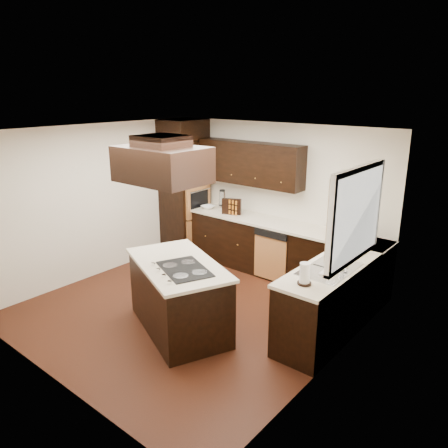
{
  "coord_description": "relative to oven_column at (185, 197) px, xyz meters",
  "views": [
    {
      "loc": [
        3.92,
        -4.04,
        3.0
      ],
      "look_at": [
        0.1,
        0.6,
        1.15
      ],
      "focal_mm": 35.0,
      "sensor_mm": 36.0,
      "label": 1
    }
  ],
  "objects": [
    {
      "name": "floor",
      "position": [
        1.78,
        -1.71,
        -1.07
      ],
      "size": [
        4.2,
        4.2,
        0.02
      ],
      "primitive_type": "cube",
      "color": "#542513",
      "rests_on": "ground"
    },
    {
      "name": "ceiling",
      "position": [
        1.78,
        -1.71,
        1.45
      ],
      "size": [
        4.2,
        4.2,
        0.02
      ],
      "primitive_type": "cube",
      "color": "silver",
      "rests_on": "ground"
    },
    {
      "name": "wall_back",
      "position": [
        1.78,
        0.4,
        0.19
      ],
      "size": [
        4.2,
        0.02,
        2.5
      ],
      "primitive_type": "cube",
      "color": "silver",
      "rests_on": "ground"
    },
    {
      "name": "wall_front",
      "position": [
        1.78,
        -3.81,
        0.19
      ],
      "size": [
        4.2,
        0.02,
        2.5
      ],
      "primitive_type": "cube",
      "color": "silver",
      "rests_on": "ground"
    },
    {
      "name": "wall_left",
      "position": [
        -0.33,
        -1.71,
        0.19
      ],
      "size": [
        0.02,
        4.2,
        2.5
      ],
      "primitive_type": "cube",
      "color": "silver",
      "rests_on": "ground"
    },
    {
      "name": "wall_right",
      "position": [
        3.88,
        -1.71,
        0.19
      ],
      "size": [
        0.02,
        4.2,
        2.5
      ],
      "primitive_type": "cube",
      "color": "silver",
      "rests_on": "ground"
    },
    {
      "name": "oven_column",
      "position": [
        0.0,
        0.0,
        0.0
      ],
      "size": [
        0.65,
        0.75,
        2.12
      ],
      "primitive_type": "cube",
      "color": "black",
      "rests_on": "floor"
    },
    {
      "name": "wall_oven_face",
      "position": [
        0.35,
        0.0,
        0.06
      ],
      "size": [
        0.05,
        0.62,
        0.78
      ],
      "primitive_type": "cube",
      "color": "#C67E42",
      "rests_on": "oven_column"
    },
    {
      "name": "base_cabinets_back",
      "position": [
        1.81,
        0.09,
        -0.62
      ],
      "size": [
        2.93,
        0.6,
        0.88
      ],
      "primitive_type": "cube",
      "color": "black",
      "rests_on": "floor"
    },
    {
      "name": "base_cabinets_right",
      "position": [
        3.58,
        -0.8,
        -0.62
      ],
      "size": [
        0.6,
        2.4,
        0.88
      ],
      "primitive_type": "cube",
      "color": "black",
      "rests_on": "floor"
    },
    {
      "name": "countertop_back",
      "position": [
        1.81,
        0.08,
        -0.16
      ],
      "size": [
        2.93,
        0.63,
        0.04
      ],
      "primitive_type": "cube",
      "color": "beige",
      "rests_on": "base_cabinets_back"
    },
    {
      "name": "countertop_right",
      "position": [
        3.56,
        -0.8,
        -0.16
      ],
      "size": [
        0.63,
        2.4,
        0.04
      ],
      "primitive_type": "cube",
      "color": "beige",
      "rests_on": "base_cabinets_right"
    },
    {
      "name": "upper_cabinets",
      "position": [
        1.34,
        0.23,
        0.75
      ],
      "size": [
        2.0,
        0.34,
        0.72
      ],
      "primitive_type": "cube",
      "color": "black",
      "rests_on": "wall_back"
    },
    {
      "name": "dishwasher_front",
      "position": [
        2.1,
        -0.2,
        -0.66
      ],
      "size": [
        0.6,
        0.05,
        0.72
      ],
      "primitive_type": "cube",
      "color": "#C67E42",
      "rests_on": "floor"
    },
    {
      "name": "window_frame",
      "position": [
        3.85,
        -1.16,
        0.59
      ],
      "size": [
        0.06,
        1.32,
        1.12
      ],
      "primitive_type": "cube",
      "color": "white",
      "rests_on": "wall_right"
    },
    {
      "name": "window_pane",
      "position": [
        3.87,
        -1.16,
        0.59
      ],
      "size": [
        0.0,
        1.2,
        1.0
      ],
      "primitive_type": "cube",
      "color": "white",
      "rests_on": "wall_right"
    },
    {
      "name": "curtain_left",
      "position": [
        3.79,
        -1.57,
        0.64
      ],
      "size": [
        0.02,
        0.34,
        0.9
      ],
      "primitive_type": "cube",
      "color": "beige",
      "rests_on": "wall_right"
    },
    {
      "name": "curtain_right",
      "position": [
        3.79,
        -0.74,
        0.64
      ],
      "size": [
        0.02,
        0.34,
        0.9
      ],
      "primitive_type": "cube",
      "color": "beige",
      "rests_on": "wall_right"
    },
    {
      "name": "sink_rim",
      "position": [
        3.58,
        -1.16,
        -0.14
      ],
      "size": [
        0.52,
        0.84,
        0.01
      ],
      "primitive_type": "cube",
      "color": "silver",
      "rests_on": "countertop_right"
    },
    {
      "name": "island",
      "position": [
        2.01,
        -2.18,
        -0.62
      ],
      "size": [
        1.76,
        1.41,
        0.88
      ],
      "primitive_type": "cube",
      "rotation": [
        0.0,
        0.0,
        -0.42
      ],
      "color": "black",
      "rests_on": "floor"
    },
    {
      "name": "island_top",
      "position": [
        2.01,
        -2.18,
        -0.16
      ],
      "size": [
        1.84,
        1.48,
        0.04
      ],
      "primitive_type": "cube",
      "rotation": [
        0.0,
        0.0,
        -0.42
      ],
      "color": "beige",
      "rests_on": "island"
    },
    {
      "name": "cooktop",
      "position": [
        2.22,
        -2.28,
        -0.13
      ],
      "size": [
        0.87,
        0.75,
        0.01
      ],
      "primitive_type": "cube",
      "rotation": [
        0.0,
        0.0,
        -0.42
      ],
      "color": "black",
      "rests_on": "island_top"
    },
    {
      "name": "range_hood",
      "position": [
        1.88,
        -2.25,
        1.1
      ],
      "size": [
        1.05,
        0.72,
        0.42
      ],
      "primitive_type": "cube",
      "color": "black",
      "rests_on": "ceiling"
    },
    {
      "name": "hood_duct",
      "position": [
        1.88,
        -2.25,
        1.38
      ],
      "size": [
        0.55,
        0.5,
        0.13
      ],
      "primitive_type": "cube",
      "color": "black",
      "rests_on": "ceiling"
    },
    {
      "name": "blender_base",
      "position": [
        0.86,
        0.08,
        -0.09
      ],
      "size": [
        0.15,
        0.15,
        0.1
      ],
      "primitive_type": "cylinder",
      "color": "silver",
      "rests_on": "countertop_back"
    },
    {
      "name": "blender_pitcher",
      "position": [
        0.86,
        0.08,
        0.09
      ],
      "size": [
        0.13,
        0.13,
        0.26
      ],
      "primitive_type": "cone",
      "color": "silver",
      "rests_on": "blender_base"
    },
    {
      "name": "spice_rack",
      "position": [
        1.13,
        0.01,
        -0.0
      ],
      "size": [
        0.34,
        0.21,
        0.28
      ],
      "primitive_type": "cube",
      "rotation": [
        0.0,
        0.0,
        0.42
      ],
      "color": "black",
      "rests_on": "countertop_back"
    },
    {
      "name": "mixing_bowl",
      "position": [
        0.57,
        0.02,
        -0.11
      ],
      "size": [
        0.25,
        0.25,
        0.06
      ],
      "primitive_type": "imported",
      "rotation": [
        0.0,
        0.0,
        -0.11
      ],
      "color": "white",
      "rests_on": "countertop_back"
    },
    {
      "name": "soap_bottle",
      "position": [
        3.55,
        -0.46,
        -0.05
      ],
      "size": [
        0.11,
        0.11,
        0.18
      ],
      "primitive_type": "imported",
      "rotation": [
        0.0,
        0.0,
        0.36
      ],
      "color": "white",
      "rests_on": "countertop_right"
    },
    {
      "name": "paper_towel",
      "position": [
        3.55,
        -1.73,
        -0.01
      ],
      "size": [
        0.14,
        0.14,
        0.25
      ],
      "primitive_type": "cylinder",
      "rotation": [
        0.0,
        0.0,
        -0.19
      ],
      "color": "white",
      "rests_on": "countertop_right"
    }
  ]
}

